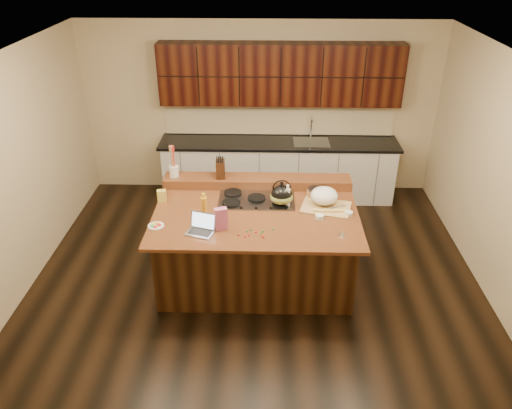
{
  "coord_description": "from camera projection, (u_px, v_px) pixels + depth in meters",
  "views": [
    {
      "loc": [
        0.14,
        -5.06,
        3.84
      ],
      "look_at": [
        0.0,
        0.05,
        1.0
      ],
      "focal_mm": 35.0,
      "sensor_mm": 36.0,
      "label": 1
    }
  ],
  "objects": [
    {
      "name": "gumdrop_0",
      "position": [
        239.0,
        235.0,
        5.4
      ],
      "size": [
        0.02,
        0.02,
        0.02
      ],
      "primitive_type": "ellipsoid",
      "color": "red",
      "rests_on": "island"
    },
    {
      "name": "gumdrop_5",
      "position": [
        263.0,
        231.0,
        5.46
      ],
      "size": [
        0.02,
        0.02,
        0.02
      ],
      "primitive_type": "ellipsoid",
      "color": "#198C26",
      "rests_on": "island"
    },
    {
      "name": "room",
      "position": [
        256.0,
        180.0,
        5.63
      ],
      "size": [
        5.52,
        5.02,
        2.72
      ],
      "color": "black",
      "rests_on": "ground"
    },
    {
      "name": "ramekin_a",
      "position": [
        320.0,
        217.0,
        5.71
      ],
      "size": [
        0.13,
        0.13,
        0.04
      ],
      "primitive_type": "cylinder",
      "rotation": [
        0.0,
        0.0,
        0.3
      ],
      "color": "white",
      "rests_on": "island"
    },
    {
      "name": "gumdrop_1",
      "position": [
        251.0,
        230.0,
        5.49
      ],
      "size": [
        0.02,
        0.02,
        0.02
      ],
      "primitive_type": "ellipsoid",
      "color": "#198C26",
      "rests_on": "island"
    },
    {
      "name": "oil_bottle",
      "position": [
        204.0,
        208.0,
        5.66
      ],
      "size": [
        0.07,
        0.07,
        0.27
      ],
      "primitive_type": "cylinder",
      "rotation": [
        0.0,
        0.0,
        -0.07
      ],
      "color": "gold",
      "rests_on": "island"
    },
    {
      "name": "vinegar_bottle",
      "position": [
        287.0,
        198.0,
        5.89
      ],
      "size": [
        0.07,
        0.07,
        0.25
      ],
      "primitive_type": "cylinder",
      "rotation": [
        0.0,
        0.0,
        -0.04
      ],
      "color": "silver",
      "rests_on": "island"
    },
    {
      "name": "ramekin_b",
      "position": [
        348.0,
        213.0,
        5.78
      ],
      "size": [
        0.1,
        0.1,
        0.04
      ],
      "primitive_type": "cylinder",
      "rotation": [
        0.0,
        0.0,
        0.03
      ],
      "color": "white",
      "rests_on": "island"
    },
    {
      "name": "gumdrop_3",
      "position": [
        273.0,
        229.0,
        5.5
      ],
      "size": [
        0.02,
        0.02,
        0.02
      ],
      "primitive_type": "ellipsoid",
      "color": "#198C26",
      "rests_on": "island"
    },
    {
      "name": "kettle",
      "position": [
        282.0,
        194.0,
        5.91
      ],
      "size": [
        0.3,
        0.3,
        0.22
      ],
      "primitive_type": "ellipsoid",
      "rotation": [
        0.0,
        0.0,
        0.22
      ],
      "color": "black",
      "rests_on": "cooktop"
    },
    {
      "name": "gumdrop_9",
      "position": [
        238.0,
        234.0,
        5.4
      ],
      "size": [
        0.02,
        0.02,
        0.02
      ],
      "primitive_type": "ellipsoid",
      "color": "#198C26",
      "rests_on": "island"
    },
    {
      "name": "gumdrop_8",
      "position": [
        264.0,
        238.0,
        5.35
      ],
      "size": [
        0.02,
        0.02,
        0.02
      ],
      "primitive_type": "ellipsoid",
      "color": "red",
      "rests_on": "island"
    },
    {
      "name": "strainer_bowl",
      "position": [
        316.0,
        194.0,
        6.16
      ],
      "size": [
        0.28,
        0.28,
        0.09
      ],
      "primitive_type": "cylinder",
      "rotation": [
        0.0,
        0.0,
        0.16
      ],
      "color": "#996B3F",
      "rests_on": "island"
    },
    {
      "name": "utensil_crock",
      "position": [
        174.0,
        171.0,
        6.39
      ],
      "size": [
        0.14,
        0.14,
        0.14
      ],
      "primitive_type": "cylinder",
      "rotation": [
        0.0,
        0.0,
        -0.14
      ],
      "color": "white",
      "rests_on": "back_ledge"
    },
    {
      "name": "back_ledge",
      "position": [
        257.0,
        181.0,
        6.42
      ],
      "size": [
        2.4,
        0.3,
        0.12
      ],
      "primitive_type": "cube",
      "color": "black",
      "rests_on": "island"
    },
    {
      "name": "ramekin_c",
      "position": [
        321.0,
        194.0,
        6.2
      ],
      "size": [
        0.12,
        0.12,
        0.04
      ],
      "primitive_type": "cylinder",
      "rotation": [
        0.0,
        0.0,
        0.28
      ],
      "color": "white",
      "rests_on": "island"
    },
    {
      "name": "gumdrop_10",
      "position": [
        262.0,
        236.0,
        5.37
      ],
      "size": [
        0.02,
        0.02,
        0.02
      ],
      "primitive_type": "ellipsoid",
      "color": "red",
      "rests_on": "island"
    },
    {
      "name": "back_counter",
      "position": [
        279.0,
        138.0,
        7.75
      ],
      "size": [
        3.7,
        0.66,
        2.4
      ],
      "color": "silver",
      "rests_on": "ground"
    },
    {
      "name": "gumdrop_11",
      "position": [
        247.0,
        231.0,
        5.46
      ],
      "size": [
        0.02,
        0.02,
        0.02
      ],
      "primitive_type": "ellipsoid",
      "color": "#198C26",
      "rests_on": "island"
    },
    {
      "name": "package_box",
      "position": [
        162.0,
        196.0,
        6.05
      ],
      "size": [
        0.12,
        0.09,
        0.15
      ],
      "primitive_type": "cube",
      "rotation": [
        0.0,
        0.0,
        0.14
      ],
      "color": "gold",
      "rests_on": "island"
    },
    {
      "name": "candy_plate",
      "position": [
        156.0,
        226.0,
        5.57
      ],
      "size": [
        0.23,
        0.23,
        0.01
      ],
      "primitive_type": "cylinder",
      "rotation": [
        0.0,
        0.0,
        -0.31
      ],
      "color": "white",
      "rests_on": "island"
    },
    {
      "name": "cooktop",
      "position": [
        257.0,
        199.0,
        6.1
      ],
      "size": [
        0.92,
        0.52,
        0.05
      ],
      "color": "gray",
      "rests_on": "island"
    },
    {
      "name": "gumdrop_2",
      "position": [
        249.0,
        235.0,
        5.39
      ],
      "size": [
        0.02,
        0.02,
        0.02
      ],
      "primitive_type": "ellipsoid",
      "color": "red",
      "rests_on": "island"
    },
    {
      "name": "knife_block",
      "position": [
        220.0,
        169.0,
        6.35
      ],
      "size": [
        0.12,
        0.19,
        0.22
      ],
      "primitive_type": "cube",
      "rotation": [
        0.0,
        0.0,
        0.06
      ],
      "color": "black",
      "rests_on": "back_ledge"
    },
    {
      "name": "gumdrop_4",
      "position": [
        245.0,
        237.0,
        5.36
      ],
      "size": [
        0.02,
        0.02,
        0.02
      ],
      "primitive_type": "ellipsoid",
      "color": "red",
      "rests_on": "island"
    },
    {
      "name": "wooden_tray",
      "position": [
        325.0,
        198.0,
        5.93
      ],
      "size": [
        0.65,
        0.54,
        0.23
      ],
      "rotation": [
        0.0,
        0.0,
        -0.25
      ],
      "color": "tan",
      "rests_on": "island"
    },
    {
      "name": "kitchen_timer",
      "position": [
        342.0,
        233.0,
        5.38
      ],
      "size": [
        0.09,
        0.09,
        0.07
      ],
      "primitive_type": "cone",
      "rotation": [
        0.0,
        0.0,
        0.13
      ],
      "color": "silver",
      "rests_on": "island"
    },
    {
      "name": "island",
      "position": [
        256.0,
        245.0,
        6.06
      ],
      "size": [
        2.4,
        1.6,
        0.92
      ],
      "color": "black",
      "rests_on": "ground"
    },
    {
      "name": "laptop",
      "position": [
        201.0,
        227.0,
        5.45
      ],
      "size": [
        0.35,
        0.31,
        0.2
      ],
      "rotation": [
        0.0,
        0.0,
        -0.3
      ],
      "color": "#B7B7BC",
      "rests_on": "island"
    },
    {
      "name": "pink_bag",
      "position": [
        221.0,
        219.0,
        5.46
      ],
      "size": [
        0.16,
        0.11,
        0.26
      ],
      "primitive_type": "cube",
      "rotation": [
        0.0,
        0.0,
        0.32
      ],
      "color": "#BB5885",
      "rests_on": "island"
    },
    {
      "name": "green_bowl",
      "position": [
        281.0,
        197.0,
        5.92
      ],
      "size": [
        0.3,
        0.3,
        0.15
      ],
      "primitive_type": "ellipsoid",
      "rotation": [
        0.0,
        0.0,
        -0.1
      ],
      "color": "olive",
      "rests_on": "cooktop"
    },
    {
      "name": "gumdrop_6",
      "position": [
        256.0,
        232.0,
        5.44
      ],
      "size": [
        0.02,
        0.02,
        0.02
      ],
      "primitive_type": "ellipsoid",
      "color": "red",
      "rests_on": "island"
    },
    {
      "name": "gumdrop_7",
      "position": [
        261.0,
        233.0,
        5.43
      ],
      "size": [
        0.02,
        0.02,
        0.02
      ],
      "primitive_type": "ellipsoid",
      "color": "#198C26",
      "rests_on": "island"
    }
  ]
}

